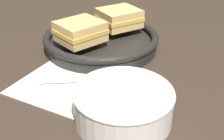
% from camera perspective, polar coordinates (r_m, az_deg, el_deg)
% --- Properties ---
extents(ground_plane, '(4.00, 4.00, 0.00)m').
position_cam_1_polar(ground_plane, '(0.57, 2.29, -3.00)').
color(ground_plane, '#382B21').
extents(napkin, '(0.25, 0.22, 0.00)m').
position_cam_1_polar(napkin, '(0.57, -6.48, -2.70)').
color(napkin, white).
rests_on(napkin, ground_plane).
extents(soup_bowl, '(0.17, 0.17, 0.06)m').
position_cam_1_polar(soup_bowl, '(0.46, 2.29, -6.61)').
color(soup_bowl, silver).
rests_on(soup_bowl, ground_plane).
extents(spoon, '(0.15, 0.12, 0.01)m').
position_cam_1_polar(spoon, '(0.57, -2.87, -1.93)').
color(spoon, '#B7B7BC').
rests_on(spoon, napkin).
extents(skillet, '(0.29, 0.29, 0.04)m').
position_cam_1_polar(skillet, '(0.71, -2.22, 5.99)').
color(skillet, black).
rests_on(skillet, ground_plane).
extents(sandwich_near_left, '(0.12, 0.12, 0.05)m').
position_cam_1_polar(sandwich_near_left, '(0.66, -6.47, 7.83)').
color(sandwich_near_left, '#DBB26B').
rests_on(sandwich_near_left, skillet).
extents(sandwich_near_right, '(0.13, 0.13, 0.05)m').
position_cam_1_polar(sandwich_near_right, '(0.74, 1.45, 10.54)').
color(sandwich_near_right, '#DBB26B').
rests_on(sandwich_near_right, skillet).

